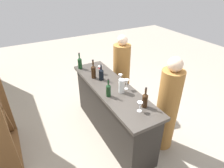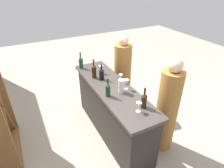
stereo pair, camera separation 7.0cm
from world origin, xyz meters
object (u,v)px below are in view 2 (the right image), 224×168
wine_glass_near_left (121,77)px  water_pitcher (121,86)px  wine_bottle_leftmost_amber_brown (144,100)px  wine_bottle_second_right_amber_brown (94,71)px  person_center_guest (167,109)px  wine_glass_near_center (126,82)px  wine_bottle_second_left_olive_green (108,90)px  person_left_guest (122,76)px  wine_glass_far_left (139,105)px  wine_bottle_center_near_black (102,74)px  wine_glass_near_right (101,68)px  wine_bottle_rightmost_olive_green (81,62)px

wine_glass_near_left → water_pitcher: (-0.26, 0.13, 0.00)m
wine_bottle_leftmost_amber_brown → wine_bottle_second_right_amber_brown: wine_bottle_second_right_amber_brown is taller
wine_bottle_second_right_amber_brown → person_center_guest: 1.33m
water_pitcher → wine_glass_near_center: bearing=-70.0°
wine_glass_near_center → water_pitcher: water_pitcher is taller
wine_bottle_second_left_olive_green → person_left_guest: 1.16m
water_pitcher → person_center_guest: person_center_guest is taller
person_center_guest → water_pitcher: bearing=-30.4°
wine_glass_near_left → person_left_guest: person_left_guest is taller
wine_bottle_leftmost_amber_brown → wine_glass_far_left: (-0.05, 0.11, -0.01)m
wine_bottle_second_left_olive_green → wine_bottle_center_near_black: size_ratio=1.01×
wine_glass_far_left → water_pitcher: 0.51m
wine_glass_near_center → wine_glass_near_left: bearing=-5.6°
wine_glass_far_left → wine_glass_near_right: bearing=-0.9°
wine_glass_near_right → water_pitcher: size_ratio=0.69×
person_left_guest → wine_bottle_rightmost_olive_green: bearing=4.6°
wine_glass_near_left → wine_bottle_second_right_amber_brown: bearing=41.9°
water_pitcher → person_left_guest: (0.83, -0.51, -0.34)m
wine_bottle_rightmost_olive_green → wine_glass_near_left: 0.90m
wine_bottle_second_right_amber_brown → person_left_guest: person_left_guest is taller
wine_bottle_center_near_black → wine_glass_near_left: wine_bottle_center_near_black is taller
wine_bottle_center_near_black → wine_glass_far_left: size_ratio=1.96×
water_pitcher → wine_bottle_leftmost_amber_brown: bearing=-170.4°
person_left_guest → wine_glass_near_center: bearing=85.7°
wine_bottle_leftmost_amber_brown → wine_bottle_center_near_black: wine_bottle_leftmost_amber_brown is taller
wine_bottle_second_left_olive_green → wine_bottle_rightmost_olive_green: 1.07m
wine_bottle_second_right_amber_brown → wine_glass_far_left: size_ratio=2.34×
wine_glass_near_right → wine_bottle_rightmost_olive_green: bearing=33.1°
wine_bottle_second_right_amber_brown → wine_glass_near_right: 0.19m
wine_bottle_second_left_olive_green → person_left_guest: (0.83, -0.73, -0.34)m
wine_bottle_second_left_olive_green → person_left_guest: person_left_guest is taller
wine_bottle_second_right_amber_brown → person_center_guest: size_ratio=0.21×
wine_glass_far_left → wine_bottle_center_near_black: bearing=3.4°
wine_bottle_rightmost_olive_green → water_pitcher: (-1.07, -0.25, -0.01)m
wine_bottle_second_right_amber_brown → wine_glass_near_right: (0.09, -0.17, -0.02)m
wine_bottle_rightmost_olive_green → wine_glass_near_center: 1.09m
wine_glass_near_center → wine_glass_far_left: bearing=165.0°
wine_bottle_leftmost_amber_brown → wine_bottle_center_near_black: 0.97m
wine_bottle_leftmost_amber_brown → wine_glass_near_right: (1.16, 0.09, -0.01)m
wine_bottle_second_right_amber_brown → person_left_guest: bearing=-72.7°
water_pitcher → person_left_guest: size_ratio=0.14×
person_left_guest → person_center_guest: size_ratio=0.98×
wine_bottle_leftmost_amber_brown → water_pitcher: (0.46, 0.08, -0.01)m
wine_glass_near_right → person_center_guest: bearing=-153.9°
water_pitcher → wine_glass_near_left: bearing=-26.9°
wine_glass_near_center → water_pitcher: bearing=110.0°
wine_bottle_second_left_olive_green → wine_glass_near_right: bearing=-16.5°
wine_bottle_rightmost_olive_green → wine_bottle_second_right_amber_brown: bearing=-171.2°
wine_bottle_second_left_olive_green → water_pitcher: 0.22m
wine_bottle_second_left_olive_green → wine_bottle_center_near_black: 0.51m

